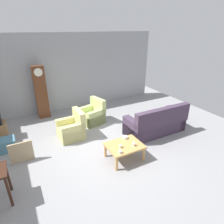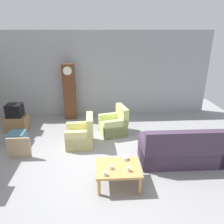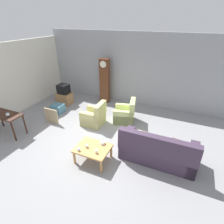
{
  "view_description": "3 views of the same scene",
  "coord_description": "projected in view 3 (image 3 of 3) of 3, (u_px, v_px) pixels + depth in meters",
  "views": [
    {
      "loc": [
        -2.05,
        -4.45,
        3.38
      ],
      "look_at": [
        0.51,
        0.36,
        0.94
      ],
      "focal_mm": 30.61,
      "sensor_mm": 36.0,
      "label": 1
    },
    {
      "loc": [
        -0.07,
        -4.57,
        3.2
      ],
      "look_at": [
        0.28,
        1.02,
        1.03
      ],
      "focal_mm": 34.09,
      "sensor_mm": 36.0,
      "label": 2
    },
    {
      "loc": [
        2.41,
        -4.17,
        3.7
      ],
      "look_at": [
        0.42,
        0.34,
        1.08
      ],
      "focal_mm": 28.66,
      "sensor_mm": 36.0,
      "label": 3
    }
  ],
  "objects": [
    {
      "name": "pegboard_wall_left",
      "position": [
        7.0,
        81.0,
        7.11
      ],
      "size": [
        0.12,
        6.4,
        2.88
      ],
      "primitive_type": "cube",
      "color": "silver",
      "rests_on": "ground_plane"
    },
    {
      "name": "tv_stand_cabinet",
      "position": [
        65.0,
        98.0,
        8.57
      ],
      "size": [
        0.68,
        0.52,
        0.52
      ],
      "primitive_type": "cube",
      "color": "#997047",
      "rests_on": "ground_plane"
    },
    {
      "name": "armchair_olive_near",
      "position": [
        94.0,
        117.0,
        6.86
      ],
      "size": [
        0.82,
        0.79,
        0.92
      ],
      "color": "#CCC67A",
      "rests_on": "ground_plane"
    },
    {
      "name": "glass_dome_cloche",
      "position": [
        8.0,
        114.0,
        5.91
      ],
      "size": [
        0.13,
        0.13,
        0.13
      ],
      "primitive_type": "sphere",
      "color": "silver",
      "rests_on": "console_table_dark"
    },
    {
      "name": "armchair_olive_far",
      "position": [
        125.0,
        114.0,
        7.05
      ],
      "size": [
        0.95,
        0.93,
        0.92
      ],
      "color": "#C2D07D",
      "rests_on": "ground_plane"
    },
    {
      "name": "cup_cream_tall",
      "position": [
        87.0,
        146.0,
        5.03
      ],
      "size": [
        0.08,
        0.08,
        0.08
      ],
      "primitive_type": "cylinder",
      "color": "beige",
      "rests_on": "coffee_table_wood"
    },
    {
      "name": "bowl_white_stacked",
      "position": [
        103.0,
        143.0,
        5.17
      ],
      "size": [
        0.15,
        0.15,
        0.07
      ],
      "primitive_type": "cylinder",
      "color": "white",
      "rests_on": "coffee_table_wood"
    },
    {
      "name": "couch_floral",
      "position": [
        157.0,
        151.0,
        5.04
      ],
      "size": [
        2.1,
        0.89,
        1.04
      ],
      "color": "#423347",
      "rests_on": "ground_plane"
    },
    {
      "name": "tv_crt",
      "position": [
        63.0,
        89.0,
        8.35
      ],
      "size": [
        0.48,
        0.44,
        0.42
      ],
      "primitive_type": "cube",
      "color": "black",
      "rests_on": "tv_stand_cabinet"
    },
    {
      "name": "coffee_table_wood",
      "position": [
        93.0,
        149.0,
        5.07
      ],
      "size": [
        0.96,
        0.76,
        0.45
      ],
      "color": "tan",
      "rests_on": "ground_plane"
    },
    {
      "name": "framed_picture_leaning",
      "position": [
        51.0,
        116.0,
        6.96
      ],
      "size": [
        0.6,
        0.05,
        0.59
      ],
      "primitive_type": "cube",
      "color": "tan",
      "rests_on": "ground_plane"
    },
    {
      "name": "garage_door_wall",
      "position": [
        133.0,
        69.0,
        8.12
      ],
      "size": [
        8.4,
        0.16,
        3.2
      ],
      "primitive_type": "cube",
      "color": "#9EA0A5",
      "rests_on": "ground_plane"
    },
    {
      "name": "cup_blue_rimmed",
      "position": [
        78.0,
        149.0,
        4.91
      ],
      "size": [
        0.08,
        0.08,
        0.08
      ],
      "primitive_type": "cylinder",
      "color": "silver",
      "rests_on": "coffee_table_wood"
    },
    {
      "name": "storage_box_blue",
      "position": [
        58.0,
        108.0,
        7.79
      ],
      "size": [
        0.47,
        0.47,
        0.36
      ],
      "primitive_type": "cube",
      "color": "teal",
      "rests_on": "ground_plane"
    },
    {
      "name": "cup_white_porcelain",
      "position": [
        96.0,
        151.0,
        4.82
      ],
      "size": [
        0.07,
        0.07,
        0.1
      ],
      "primitive_type": "cylinder",
      "color": "white",
      "rests_on": "coffee_table_wood"
    },
    {
      "name": "ground_plane",
      "position": [
        96.0,
        142.0,
        5.96
      ],
      "size": [
        10.4,
        10.4,
        0.0
      ],
      "primitive_type": "plane",
      "color": "gray"
    },
    {
      "name": "console_table_dark",
      "position": [
        4.0,
        117.0,
        6.15
      ],
      "size": [
        1.3,
        0.56,
        0.79
      ],
      "color": "#381E14",
      "rests_on": "ground_plane"
    },
    {
      "name": "grandfather_clock",
      "position": [
        105.0,
        81.0,
        8.39
      ],
      "size": [
        0.44,
        0.3,
        2.08
      ],
      "color": "#562D19",
      "rests_on": "ground_plane"
    }
  ]
}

